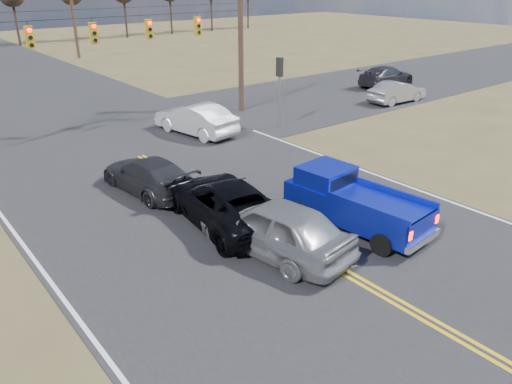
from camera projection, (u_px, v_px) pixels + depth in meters
ground at (376, 291)px, 13.58m from camera, size 160.00×160.00×0.00m
road_main at (185, 182)px, 20.75m from camera, size 14.00×120.00×0.02m
road_cross at (106, 137)px, 26.48m from camera, size 120.00×12.00×0.02m
signal_gantry at (106, 38)px, 24.59m from camera, size 19.60×4.83×10.00m
utility_poles at (102, 36)px, 23.68m from camera, size 19.60×58.32×10.00m
treeline at (36, 14)px, 30.63m from camera, size 87.00×117.80×7.40m
pickup_truck at (352, 202)px, 16.70m from camera, size 2.40×5.17×1.88m
silver_suv at (275, 227)px, 15.14m from camera, size 2.85×5.41×1.75m
black_suv at (225, 202)px, 17.05m from camera, size 3.18×5.82×1.55m
white_car_queue at (196, 119)px, 26.67m from camera, size 2.55×5.23×1.65m
dgrey_car_queue at (148, 175)px, 19.55m from camera, size 2.32×4.93×1.39m
cross_car_east_near at (397, 92)px, 33.36m from camera, size 1.70×4.38×1.42m
cross_car_east_far at (386, 76)px, 38.34m from camera, size 2.41×5.33×1.51m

